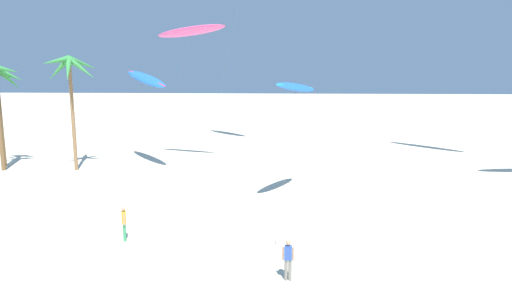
# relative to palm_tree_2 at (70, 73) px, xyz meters

# --- Properties ---
(palm_tree_2) EXTENTS (4.23, 4.88, 9.64)m
(palm_tree_2) POSITION_rel_palm_tree_2_xyz_m (0.00, 0.00, 0.00)
(palm_tree_2) COLOR olive
(palm_tree_2) RESTS_ON ground
(flying_kite_1) EXTENTS (3.17, 9.73, 7.98)m
(flying_kite_1) POSITION_rel_palm_tree_2_xyz_m (18.35, -8.33, -0.75)
(flying_kite_1) COLOR blue
(flying_kite_1) RESTS_ON ground
(flying_kite_2) EXTENTS (6.65, 6.52, 8.72)m
(flying_kite_2) POSITION_rel_palm_tree_2_xyz_m (5.92, 1.27, -0.46)
(flying_kite_2) COLOR blue
(flying_kite_2) RESTS_ON ground
(flying_kite_4) EXTENTS (6.73, 3.86, 12.51)m
(flying_kite_4) POSITION_rel_palm_tree_2_xyz_m (9.52, 2.90, 3.57)
(flying_kite_4) COLOR #EA5193
(flying_kite_4) RESTS_ON ground
(person_near_right) EXTENTS (0.51, 0.22, 1.73)m
(person_near_right) POSITION_rel_palm_tree_2_xyz_m (17.79, -19.16, -7.23)
(person_near_right) COLOR slate
(person_near_right) RESTS_ON ground
(person_mid_field) EXTENTS (0.30, 0.48, 1.77)m
(person_mid_field) POSITION_rel_palm_tree_2_xyz_m (9.63, -15.36, -7.21)
(person_mid_field) COLOR #338E56
(person_mid_field) RESTS_ON ground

